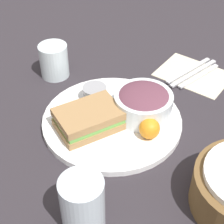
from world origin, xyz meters
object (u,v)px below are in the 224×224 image
spoon (199,76)px  drink_glass (82,204)px  plate (112,121)px  salad_bowl (143,102)px  water_glass (54,61)px  sandwich (89,119)px  dressing_cup (95,94)px  knife (194,73)px  fork (189,70)px

spoon → drink_glass: bearing=-163.7°
plate → drink_glass: size_ratio=2.92×
salad_bowl → plate: bearing=-41.0°
water_glass → sandwich: bearing=60.5°
dressing_cup → knife: dressing_cup is taller
fork → plate: bearing=-176.6°
fork → water_glass: (0.23, -0.30, 0.04)m
salad_bowl → drink_glass: size_ratio=1.22×
drink_glass → spoon: 0.55m
dressing_cup → drink_glass: bearing=34.6°
dressing_cup → spoon: bearing=148.1°
salad_bowl → water_glass: size_ratio=1.49×
sandwich → fork: 0.36m
sandwich → water_glass: (-0.12, -0.22, 0.01)m
fork → spoon: 0.04m
dressing_cup → fork: 0.30m
salad_bowl → drink_glass: bearing=12.6°
sandwich → salad_bowl: 0.14m
plate → sandwich: 0.07m
salad_bowl → dressing_cup: size_ratio=2.33×
plate → dressing_cup: (-0.03, -0.08, 0.03)m
sandwich → spoon: 0.37m
sandwich → dressing_cup: bearing=-149.8°
plate → water_glass: (-0.07, -0.25, 0.04)m
drink_glass → knife: size_ratio=0.60×
fork → spoon: (0.01, 0.04, 0.00)m
salad_bowl → fork: bearing=180.0°
drink_glass → spoon: bearing=-176.5°
sandwich → knife: 0.36m
fork → knife: size_ratio=0.95×
plate → fork: bearing=170.6°
knife → spoon: 0.02m
drink_glass → fork: bearing=-172.9°
knife → water_glass: water_glass is taller
sandwich → fork: (-0.35, 0.08, -0.03)m
fork → drink_glass: bearing=-160.1°
dressing_cup → spoon: 0.31m
dressing_cup → drink_glass: size_ratio=0.52×
spoon → dressing_cup: bearing=160.9°
plate → fork: plate is taller
fork → knife: (0.00, 0.02, 0.00)m
sandwich → water_glass: size_ratio=1.85×
plate → salad_bowl: salad_bowl is taller
salad_bowl → knife: size_ratio=0.74×
salad_bowl → spoon: (-0.23, 0.04, -0.04)m
salad_bowl → drink_glass: drink_glass is taller
dressing_cup → plate: bearing=67.0°
plate → dressing_cup: dressing_cup is taller
plate → drink_glass: drink_glass is taller
plate → fork: 0.30m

